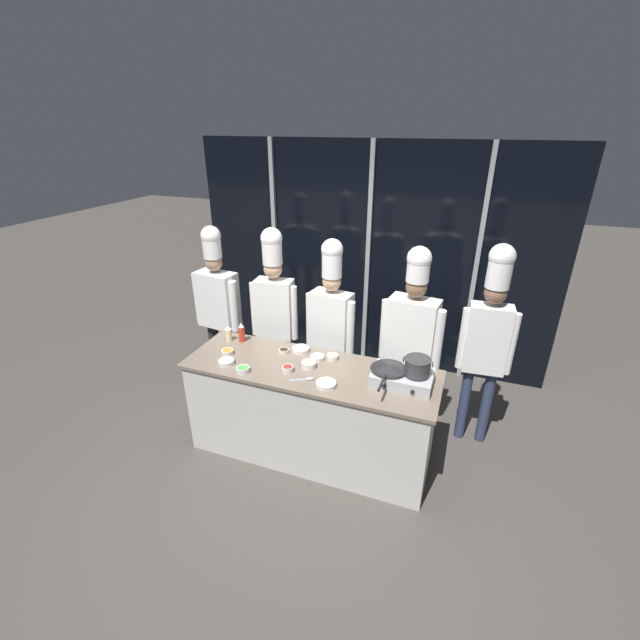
{
  "coord_description": "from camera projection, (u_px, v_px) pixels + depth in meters",
  "views": [
    {
      "loc": [
        1.19,
        -2.95,
        2.87
      ],
      "look_at": [
        0.0,
        0.25,
        1.27
      ],
      "focal_mm": 24.0,
      "sensor_mm": 36.0,
      "label": 1
    }
  ],
  "objects": [
    {
      "name": "prep_bowl_carrots",
      "position": [
        227.0,
        352.0,
        3.91
      ],
      "size": [
        0.11,
        0.11,
        0.05
      ],
      "color": "silver",
      "rests_on": "demo_counter"
    },
    {
      "name": "prep_bowl_garlic",
      "position": [
        317.0,
        357.0,
        3.83
      ],
      "size": [
        0.13,
        0.13,
        0.04
      ],
      "color": "silver",
      "rests_on": "demo_counter"
    },
    {
      "name": "prep_bowl_shrimp",
      "position": [
        309.0,
        364.0,
        3.7
      ],
      "size": [
        0.13,
        0.13,
        0.05
      ],
      "color": "silver",
      "rests_on": "demo_counter"
    },
    {
      "name": "window_wall_back",
      "position": [
        369.0,
        259.0,
        5.17
      ],
      "size": [
        4.34,
        0.09,
        2.7
      ],
      "color": "black",
      "rests_on": "ground_plane"
    },
    {
      "name": "demo_counter",
      "position": [
        310.0,
        411.0,
        3.9
      ],
      "size": [
        2.23,
        0.74,
        0.92
      ],
      "color": "beige",
      "rests_on": "ground_plane"
    },
    {
      "name": "squeeze_bottle_chili",
      "position": [
        242.0,
        333.0,
        4.11
      ],
      "size": [
        0.06,
        0.06,
        0.2
      ],
      "color": "red",
      "rests_on": "demo_counter"
    },
    {
      "name": "stock_pot",
      "position": [
        417.0,
        366.0,
        3.37
      ],
      "size": [
        0.23,
        0.21,
        0.14
      ],
      "color": "#333335",
      "rests_on": "portable_stove"
    },
    {
      "name": "prep_bowl_soy_glaze",
      "position": [
        284.0,
        351.0,
        3.94
      ],
      "size": [
        0.09,
        0.09,
        0.03
      ],
      "color": "silver",
      "rests_on": "demo_counter"
    },
    {
      "name": "prep_bowl_scallions",
      "position": [
        243.0,
        369.0,
        3.63
      ],
      "size": [
        0.11,
        0.11,
        0.05
      ],
      "color": "silver",
      "rests_on": "demo_counter"
    },
    {
      "name": "chef_apprentice",
      "position": [
        488.0,
        331.0,
        3.76
      ],
      "size": [
        0.48,
        0.22,
        1.97
      ],
      "rotation": [
        0.0,
        0.0,
        3.22
      ],
      "color": "#2D3856",
      "rests_on": "ground_plane"
    },
    {
      "name": "portable_stove",
      "position": [
        402.0,
        378.0,
        3.46
      ],
      "size": [
        0.48,
        0.33,
        0.12
      ],
      "color": "#B2B5BA",
      "rests_on": "demo_counter"
    },
    {
      "name": "chef_head",
      "position": [
        218.0,
        300.0,
        4.7
      ],
      "size": [
        0.59,
        0.28,
        1.89
      ],
      "rotation": [
        0.0,
        0.0,
        3.02
      ],
      "color": "#232326",
      "rests_on": "ground_plane"
    },
    {
      "name": "chef_sous",
      "position": [
        275.0,
        304.0,
        4.41
      ],
      "size": [
        0.5,
        0.24,
        1.94
      ],
      "rotation": [
        0.0,
        0.0,
        3.25
      ],
      "color": "#2D3856",
      "rests_on": "ground_plane"
    },
    {
      "name": "chef_line",
      "position": [
        331.0,
        319.0,
        4.23
      ],
      "size": [
        0.52,
        0.27,
        1.89
      ],
      "rotation": [
        0.0,
        0.0,
        2.99
      ],
      "color": "#4C4C51",
      "rests_on": "ground_plane"
    },
    {
      "name": "prep_bowl_bell_pepper",
      "position": [
        288.0,
        369.0,
        3.64
      ],
      "size": [
        0.1,
        0.1,
        0.05
      ],
      "color": "silver",
      "rests_on": "demo_counter"
    },
    {
      "name": "frying_pan",
      "position": [
        389.0,
        367.0,
        3.46
      ],
      "size": [
        0.31,
        0.53,
        0.04
      ],
      "color": "#232326",
      "rests_on": "portable_stove"
    },
    {
      "name": "ground_plane",
      "position": [
        311.0,
        451.0,
        4.09
      ],
      "size": [
        24.0,
        24.0,
        0.0
      ],
      "primitive_type": "plane",
      "color": "#47423D"
    },
    {
      "name": "prep_bowl_chicken",
      "position": [
        226.0,
        362.0,
        3.76
      ],
      "size": [
        0.14,
        0.14,
        0.04
      ],
      "color": "silver",
      "rests_on": "demo_counter"
    },
    {
      "name": "prep_bowl_noodles",
      "position": [
        301.0,
        349.0,
        3.97
      ],
      "size": [
        0.16,
        0.16,
        0.04
      ],
      "color": "silver",
      "rests_on": "demo_counter"
    },
    {
      "name": "serving_spoon_slotted",
      "position": [
        306.0,
        379.0,
        3.53
      ],
      "size": [
        0.19,
        0.13,
        0.02
      ],
      "color": "#B2B5BA",
      "rests_on": "demo_counter"
    },
    {
      "name": "prep_bowl_ginger",
      "position": [
        333.0,
        357.0,
        3.83
      ],
      "size": [
        0.1,
        0.1,
        0.05
      ],
      "color": "silver",
      "rests_on": "demo_counter"
    },
    {
      "name": "prep_bowl_rice",
      "position": [
        326.0,
        384.0,
        3.45
      ],
      "size": [
        0.17,
        0.17,
        0.04
      ],
      "color": "silver",
      "rests_on": "demo_counter"
    },
    {
      "name": "chef_pastry",
      "position": [
        412.0,
        332.0,
        3.94
      ],
      "size": [
        0.58,
        0.29,
        1.91
      ],
      "rotation": [
        0.0,
        0.0,
        3.01
      ],
      "color": "#2D3856",
      "rests_on": "ground_plane"
    },
    {
      "name": "squeeze_bottle_oil",
      "position": [
        229.0,
        334.0,
        4.13
      ],
      "size": [
        0.06,
        0.06,
        0.16
      ],
      "color": "beige",
      "rests_on": "demo_counter"
    }
  ]
}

